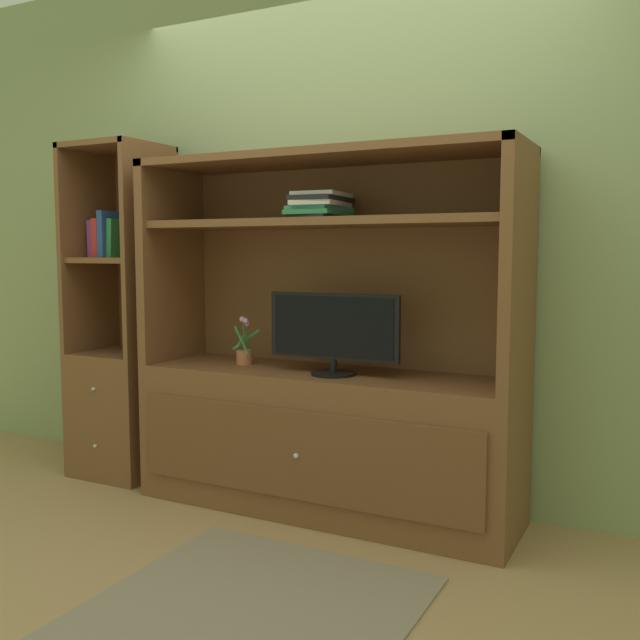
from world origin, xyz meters
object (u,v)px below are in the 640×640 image
at_px(upright_book_row, 107,237).
at_px(bookshelf_tall, 124,368).
at_px(media_console, 325,402).
at_px(tv_monitor, 333,331).
at_px(potted_plant, 244,352).
at_px(magazine_stack, 321,206).

bearing_deg(upright_book_row, bookshelf_tall, 6.13).
relative_size(media_console, bookshelf_tall, 1.01).
xyz_separation_m(media_console, bookshelf_tall, (-1.26, 0.00, 0.07)).
bearing_deg(tv_monitor, media_console, 136.51).
bearing_deg(bookshelf_tall, potted_plant, -0.70).
bearing_deg(upright_book_row, potted_plant, -0.03).
relative_size(tv_monitor, potted_plant, 2.66).
bearing_deg(media_console, upright_book_row, -179.70).
height_order(bookshelf_tall, upright_book_row, bookshelf_tall).
xyz_separation_m(potted_plant, magazine_stack, (0.43, -0.00, 0.71)).
xyz_separation_m(magazine_stack, bookshelf_tall, (-1.24, 0.01, -0.86)).
height_order(media_console, upright_book_row, media_console).
distance_m(media_console, upright_book_row, 1.57).
distance_m(media_console, magazine_stack, 0.93).
bearing_deg(bookshelf_tall, media_console, -0.11).
distance_m(potted_plant, magazine_stack, 0.83).
bearing_deg(tv_monitor, bookshelf_tall, 176.77).
height_order(potted_plant, upright_book_row, upright_book_row).
bearing_deg(potted_plant, bookshelf_tall, 179.30).
relative_size(tv_monitor, magazine_stack, 1.86).
xyz_separation_m(media_console, potted_plant, (-0.45, -0.01, 0.21)).
height_order(magazine_stack, bookshelf_tall, bookshelf_tall).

